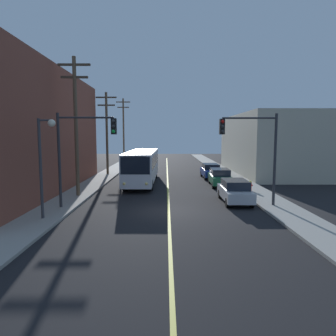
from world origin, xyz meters
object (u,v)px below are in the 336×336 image
object	(u,v)px
parked_car_silver	(235,191)
parked_car_green	(220,177)
street_lamp_left	(44,154)
parked_car_blue	(211,171)
utility_pole_far	(124,127)
traffic_signal_left_corner	(83,142)
fire_hydrant	(250,185)
utility_pole_mid	(107,129)
traffic_signal_right_corner	(252,142)
utility_pole_near	(76,121)
city_bus	(142,165)

from	to	relation	value
parked_car_silver	parked_car_green	xyz separation A→B (m)	(0.22, 7.17, 0.00)
parked_car_silver	street_lamp_left	xyz separation A→B (m)	(-11.53, -4.49, 2.90)
parked_car_blue	utility_pole_far	xyz separation A→B (m)	(-12.32, 19.56, 5.29)
traffic_signal_left_corner	fire_hydrant	size ratio (longest dim) A/B	7.14
utility_pole_mid	traffic_signal_left_corner	bearing A→B (deg)	-84.10
traffic_signal_left_corner	fire_hydrant	world-z (taller)	traffic_signal_left_corner
utility_pole_far	traffic_signal_right_corner	bearing A→B (deg)	-68.70
parked_car_blue	traffic_signal_left_corner	xyz separation A→B (m)	(-10.20, -14.12, 3.46)
parked_car_silver	utility_pole_near	distance (m)	12.83
utility_pole_near	traffic_signal_right_corner	bearing A→B (deg)	-15.23
parked_car_blue	traffic_signal_right_corner	bearing A→B (deg)	-87.39
parked_car_green	utility_pole_mid	distance (m)	15.01
street_lamp_left	fire_hydrant	xyz separation A→B (m)	(13.68, 8.32, -3.16)
traffic_signal_left_corner	city_bus	bearing A→B (deg)	74.83
parked_car_green	parked_car_silver	bearing A→B (deg)	-91.74
parked_car_green	street_lamp_left	world-z (taller)	street_lamp_left
city_bus	utility_pole_near	size ratio (longest dim) A/B	1.18
utility_pole_far	parked_car_silver	bearing A→B (deg)	-68.97
parked_car_green	street_lamp_left	distance (m)	16.80
utility_pole_near	traffic_signal_left_corner	world-z (taller)	utility_pole_near
utility_pole_mid	city_bus	bearing A→B (deg)	-52.37
fire_hydrant	parked_car_silver	bearing A→B (deg)	-119.32
city_bus	utility_pole_far	world-z (taller)	utility_pole_far
parked_car_blue	traffic_signal_right_corner	size ratio (longest dim) A/B	0.74
traffic_signal_left_corner	street_lamp_left	world-z (taller)	traffic_signal_left_corner
city_bus	street_lamp_left	xyz separation A→B (m)	(-4.31, -13.32, 1.92)
city_bus	parked_car_blue	world-z (taller)	city_bus
parked_car_green	fire_hydrant	xyz separation A→B (m)	(1.93, -3.34, -0.26)
street_lamp_left	fire_hydrant	size ratio (longest dim) A/B	6.55
city_bus	parked_car_green	distance (m)	7.68
traffic_signal_left_corner	street_lamp_left	size ratio (longest dim) A/B	1.09
traffic_signal_left_corner	parked_car_blue	bearing A→B (deg)	54.16
utility_pole_near	utility_pole_mid	size ratio (longest dim) A/B	1.08
traffic_signal_left_corner	street_lamp_left	bearing A→B (deg)	-118.28
utility_pole_near	fire_hydrant	size ratio (longest dim) A/B	12.36
city_bus	traffic_signal_right_corner	distance (m)	13.17
traffic_signal_right_corner	traffic_signal_left_corner	bearing A→B (deg)	-177.50
parked_car_green	fire_hydrant	distance (m)	3.87
utility_pole_near	fire_hydrant	distance (m)	14.88
parked_car_green	parked_car_blue	size ratio (longest dim) A/B	1.01
parked_car_blue	fire_hydrant	xyz separation A→B (m)	(2.06, -8.43, -0.26)
parked_car_green	utility_pole_mid	xyz separation A→B (m)	(-12.05, 7.66, 4.61)
utility_pole_mid	utility_pole_far	distance (m)	17.02
traffic_signal_right_corner	utility_pole_far	bearing A→B (deg)	111.30
utility_pole_far	city_bus	bearing A→B (deg)	-77.68
traffic_signal_right_corner	street_lamp_left	world-z (taller)	traffic_signal_right_corner
parked_car_blue	fire_hydrant	distance (m)	8.69
parked_car_silver	parked_car_blue	size ratio (longest dim) A/B	1.00
traffic_signal_left_corner	traffic_signal_right_corner	bearing A→B (deg)	2.50
parked_car_green	fire_hydrant	bearing A→B (deg)	-59.96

